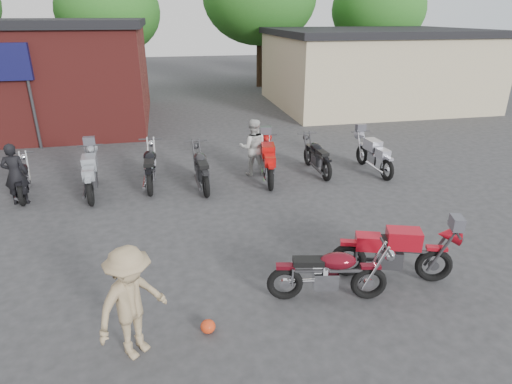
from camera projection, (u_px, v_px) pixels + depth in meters
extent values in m
plane|color=#2D2D2F|center=(306.00, 282.00, 7.72)|extent=(90.00, 90.00, 0.00)
cube|color=tan|center=(373.00, 70.00, 22.22)|extent=(10.00, 8.00, 3.50)
ellipsoid|color=red|center=(208.00, 326.00, 6.46)|extent=(0.28, 0.28, 0.21)
imported|color=black|center=(15.00, 174.00, 10.60)|extent=(0.59, 0.41, 1.58)
imported|color=#B5B6B1|center=(253.00, 148.00, 12.54)|extent=(0.90, 0.75, 1.68)
imported|color=#98815E|center=(132.00, 303.00, 5.79)|extent=(1.24, 1.19, 1.70)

